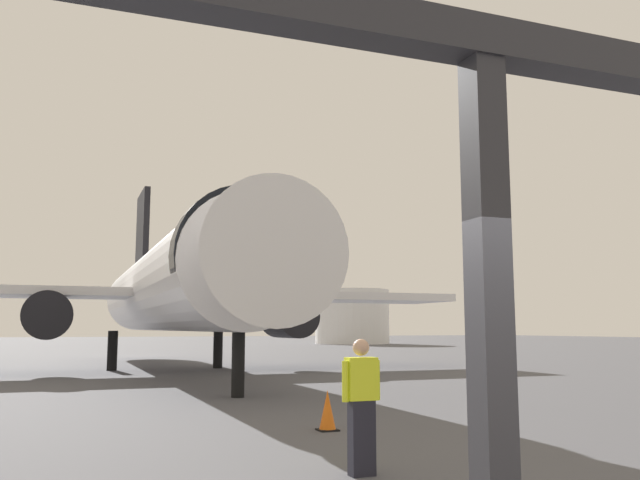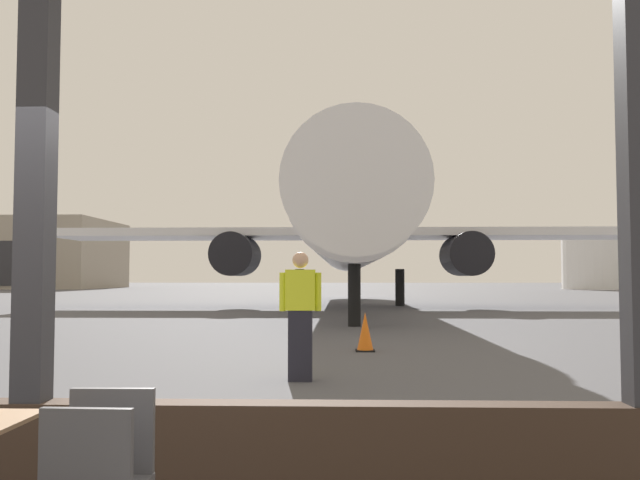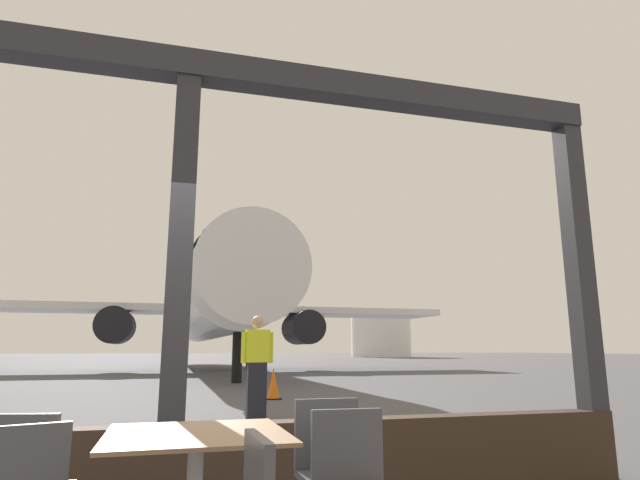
% 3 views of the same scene
% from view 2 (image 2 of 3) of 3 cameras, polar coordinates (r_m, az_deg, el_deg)
% --- Properties ---
extents(ground_plane, '(220.00, 220.00, 0.00)m').
position_cam_2_polar(ground_plane, '(44.45, -0.65, -4.87)').
color(ground_plane, '#4C4C51').
extents(window_frame, '(7.97, 0.24, 3.70)m').
position_cam_2_polar(window_frame, '(4.82, -22.73, -3.67)').
color(window_frame, '#38281E').
rests_on(window_frame, ground).
extents(cafe_chair_window_left, '(0.40, 0.40, 0.87)m').
position_cam_2_polar(cafe_chair_window_left, '(3.46, -17.50, -17.67)').
color(cafe_chair_window_left, '#4C4C51').
rests_on(cafe_chair_window_left, ground).
extents(airplane, '(27.24, 31.39, 10.60)m').
position_cam_2_polar(airplane, '(31.32, 2.51, 1.09)').
color(airplane, silver).
rests_on(airplane, ground).
extents(ground_crew_worker, '(0.57, 0.22, 1.74)m').
position_cam_2_polar(ground_crew_worker, '(9.31, -1.65, -6.17)').
color(ground_crew_worker, black).
rests_on(ground_crew_worker, ground).
extents(traffic_cone, '(0.36, 0.36, 0.74)m').
position_cam_2_polar(traffic_cone, '(13.02, 3.78, -7.70)').
color(traffic_cone, orange).
rests_on(traffic_cone, ground).
extents(distant_hangar, '(20.61, 16.69, 8.08)m').
position_cam_2_polar(distant_hangar, '(89.33, -23.52, -1.11)').
color(distant_hangar, '#9E9384').
rests_on(distant_hangar, ground).
extents(fuel_storage_tank, '(8.94, 8.94, 6.50)m').
position_cam_2_polar(fuel_storage_tank, '(81.09, 22.59, -1.52)').
color(fuel_storage_tank, white).
rests_on(fuel_storage_tank, ground).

